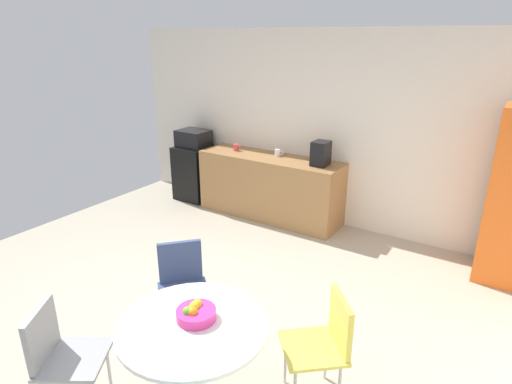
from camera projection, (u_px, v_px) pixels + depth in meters
ground_plane at (166, 322)px, 3.99m from camera, size 6.00×6.00×0.00m
wall_back at (314, 128)px, 5.90m from camera, size 6.00×0.10×2.60m
counter_block at (270, 187)px, 6.17m from camera, size 2.10×0.60×0.90m
mini_fridge at (195, 172)px, 6.89m from camera, size 0.54×0.54×0.85m
microwave at (194, 138)px, 6.70m from camera, size 0.48×0.38×0.26m
round_table at (194, 343)px, 2.87m from camera, size 1.00×1.00×0.73m
chair_yellow at (327, 337)px, 3.01m from camera, size 0.59×0.59×0.83m
chair_navy at (182, 279)px, 3.73m from camera, size 0.59×0.59×0.83m
chair_gray at (58, 349)px, 2.89m from camera, size 0.58×0.58×0.83m
fruit_bowl at (196, 313)px, 2.86m from camera, size 0.27×0.27×0.11m
mug_white at (236, 147)px, 6.32m from camera, size 0.13×0.08×0.09m
mug_green at (278, 153)px, 6.04m from camera, size 0.13×0.08×0.09m
mug_red at (321, 162)px, 5.61m from camera, size 0.13×0.08×0.09m
coffee_maker at (321, 153)px, 5.57m from camera, size 0.20×0.24×0.32m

